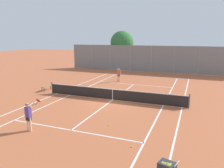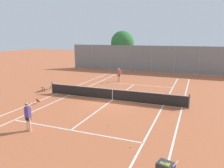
{
  "view_description": "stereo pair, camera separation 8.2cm",
  "coord_description": "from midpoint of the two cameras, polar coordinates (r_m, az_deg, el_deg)",
  "views": [
    {
      "loc": [
        6.24,
        -16.17,
        5.11
      ],
      "look_at": [
        -0.64,
        1.5,
        1.0
      ],
      "focal_mm": 35.0,
      "sensor_mm": 36.0,
      "label": 1
    },
    {
      "loc": [
        6.32,
        -16.14,
        5.11
      ],
      "look_at": [
        -0.64,
        1.5,
        1.0
      ],
      "focal_mm": 35.0,
      "sensor_mm": 36.0,
      "label": 2
    }
  ],
  "objects": [
    {
      "name": "loose_tennis_ball_0",
      "position": [
        13.04,
        -0.75,
        -10.69
      ],
      "size": [
        0.07,
        0.07,
        0.07
      ],
      "primitive_type": "sphere",
      "color": "#D1DB33",
      "rests_on": "ground"
    },
    {
      "name": "tree_behind_left",
      "position": [
        36.87,
        2.59,
        10.57
      ],
      "size": [
        3.85,
        3.85,
        6.1
      ],
      "color": "brown",
      "rests_on": "ground"
    },
    {
      "name": "courtside_bench",
      "position": [
        22.13,
        -16.42,
        -0.54
      ],
      "size": [
        0.36,
        1.5,
        0.47
      ],
      "color": "olive",
      "rests_on": "ground"
    },
    {
      "name": "loose_tennis_ball_2",
      "position": [
        22.04,
        -7.98,
        -1.21
      ],
      "size": [
        0.07,
        0.07,
        0.07
      ],
      "primitive_type": "sphere",
      "color": "#D1DB33",
      "rests_on": "ground"
    },
    {
      "name": "court_line_markings",
      "position": [
        18.07,
        0.26,
        -4.19
      ],
      "size": [
        11.1,
        23.9,
        0.01
      ],
      "color": "silver",
      "rests_on": "ground"
    },
    {
      "name": "player_far_left",
      "position": [
        25.3,
        1.91,
        2.71
      ],
      "size": [
        0.44,
        0.88,
        1.77
      ],
      "color": "#D8A884",
      "rests_on": "ground"
    },
    {
      "name": "player_near_side",
      "position": [
        12.9,
        -20.89,
        -7.53
      ],
      "size": [
        0.77,
        0.71,
        1.77
      ],
      "color": "#D8A884",
      "rests_on": "ground"
    },
    {
      "name": "loose_tennis_ball_1",
      "position": [
        20.16,
        -13.99,
        -2.72
      ],
      "size": [
        0.07,
        0.07,
        0.07
      ],
      "primitive_type": "sphere",
      "color": "#D1DB33",
      "rests_on": "ground"
    },
    {
      "name": "back_fence",
      "position": [
        32.62,
        10.39,
        6.46
      ],
      "size": [
        25.94,
        0.08,
        3.88
      ],
      "color": "gray",
      "rests_on": "ground"
    },
    {
      "name": "loose_tennis_ball_3",
      "position": [
        10.75,
        5.21,
        -16.0
      ],
      "size": [
        0.07,
        0.07,
        0.07
      ],
      "primitive_type": "sphere",
      "color": "#D1DB33",
      "rests_on": "ground"
    },
    {
      "name": "tennis_net",
      "position": [
        17.93,
        0.26,
        -2.64
      ],
      "size": [
        12.0,
        0.1,
        1.07
      ],
      "color": "#474C47",
      "rests_on": "ground"
    },
    {
      "name": "ground_plane",
      "position": [
        18.07,
        0.26,
        -4.2
      ],
      "size": [
        120.0,
        120.0,
        0.0
      ],
      "primitive_type": "plane",
      "color": "#B25B38"
    }
  ]
}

